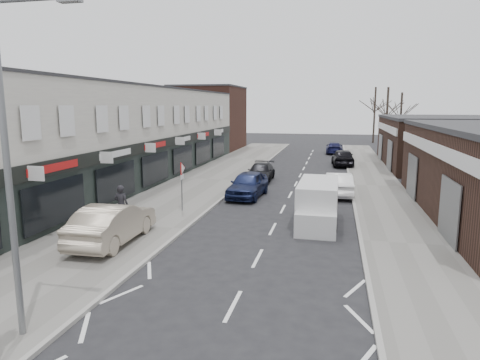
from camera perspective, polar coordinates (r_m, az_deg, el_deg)
The scene contains 19 objects.
ground at distance 11.14m, azimuth -3.48°, elevation -20.86°, with size 160.00×160.00×0.00m, color black.
pavement_left at distance 33.07m, azimuth -4.27°, elevation 0.05°, with size 5.50×64.00×0.12m, color slate.
pavement_right at distance 31.84m, azimuth 17.82°, elevation -0.79°, with size 3.50×64.00×0.12m, color slate.
shop_terrace_left at distance 33.01m, azimuth -16.98°, elevation 5.73°, with size 8.00×41.00×7.10m, color silver.
brick_block_far at distance 56.58m, azimuth -4.17°, elevation 8.14°, with size 8.00×10.00×8.00m, color #47261E.
right_unit_far at distance 44.43m, azimuth 25.30°, elevation 4.49°, with size 10.00×16.00×4.50m, color #352018.
tree_far_a at distance 57.82m, azimuth 18.75°, elevation 3.70°, with size 3.60×3.60×8.00m, color #382D26, non-canonical shape.
tree_far_b at distance 64.06m, azimuth 20.41°, elevation 4.16°, with size 3.60×3.60×7.50m, color #382D26, non-canonical shape.
tree_far_c at distance 69.67m, azimuth 17.30°, elevation 4.75°, with size 3.60×3.60×8.50m, color #382D26, non-canonical shape.
street_lamp at distance 11.12m, azimuth -28.07°, elevation 3.19°, with size 2.23×0.22×8.00m.
warning_sign at distance 22.87m, azimuth -7.72°, elevation 1.01°, with size 0.12×0.80×2.70m.
white_van at distance 21.26m, azimuth 10.35°, elevation -3.13°, with size 1.92×5.27×2.04m.
sedan_on_pavement at distance 18.37m, azimuth -16.61°, elevation -5.53°, with size 1.74×4.98×1.64m, color tan.
pedestrian at distance 20.93m, azimuth -15.54°, elevation -3.23°, with size 0.70×0.46×1.91m, color black.
parked_car_left_a at distance 26.88m, azimuth 1.05°, elevation -0.59°, with size 1.91×4.74×1.61m, color #141C3F.
parked_car_left_b at distance 32.82m, azimuth 2.76°, elevation 1.05°, with size 1.85×4.56×1.32m, color black.
parked_car_right_a at distance 28.09m, azimuth 12.98°, elevation -0.53°, with size 1.56×4.48×1.48m, color white.
parked_car_right_b at distance 41.99m, azimuth 13.54°, elevation 2.95°, with size 1.95×4.84×1.65m, color black.
parked_car_right_c at distance 52.85m, azimuth 12.46°, elevation 4.20°, with size 1.91×4.69×1.36m, color #121339.
Camera 1 is at (2.69, -9.19, 5.69)m, focal length 32.00 mm.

